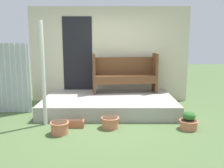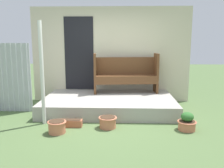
% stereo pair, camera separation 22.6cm
% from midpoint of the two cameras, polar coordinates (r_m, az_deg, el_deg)
% --- Properties ---
extents(ground_plane, '(24.00, 24.00, 0.00)m').
position_cam_midpoint_polar(ground_plane, '(5.33, -2.90, -8.88)').
color(ground_plane, '#516B3D').
extents(porch_slab, '(3.17, 1.89, 0.32)m').
position_cam_midpoint_polar(porch_slab, '(6.18, -2.01, -4.55)').
color(porch_slab, '#A8A399').
rests_on(porch_slab, ground_plane).
extents(house_wall, '(4.37, 0.08, 2.60)m').
position_cam_midpoint_polar(house_wall, '(6.95, -2.15, 6.66)').
color(house_wall, beige).
rests_on(house_wall, ground_plane).
extents(support_post, '(0.08, 0.08, 2.10)m').
position_cam_midpoint_polar(support_post, '(5.21, -16.91, 2.15)').
color(support_post, silver).
rests_on(support_post, ground_plane).
extents(bench, '(1.72, 0.56, 1.04)m').
position_cam_midpoint_polar(bench, '(6.63, 1.71, 2.67)').
color(bench, brown).
rests_on(bench, porch_slab).
extents(flower_pot_left, '(0.36, 0.36, 0.24)m').
position_cam_midpoint_polar(flower_pot_left, '(4.84, -13.46, -9.59)').
color(flower_pot_left, '#C67251').
rests_on(flower_pot_left, ground_plane).
extents(flower_pot_middle, '(0.37, 0.37, 0.23)m').
position_cam_midpoint_polar(flower_pot_middle, '(5.01, -1.99, -8.64)').
color(flower_pot_middle, '#C67251').
rests_on(flower_pot_middle, ground_plane).
extents(flower_pot_right, '(0.37, 0.37, 0.36)m').
position_cam_midpoint_polar(flower_pot_right, '(5.12, 15.68, -8.22)').
color(flower_pot_right, '#C67251').
rests_on(flower_pot_right, ground_plane).
extents(planter_box_rect, '(0.47, 0.16, 0.15)m').
position_cam_midpoint_polar(planter_box_rect, '(5.15, -10.51, -8.90)').
color(planter_box_rect, '#B26042').
rests_on(planter_box_rect, ground_plane).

